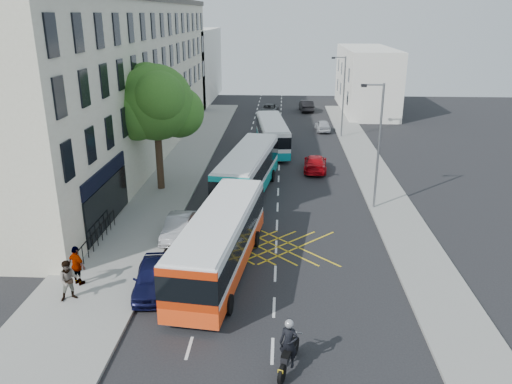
# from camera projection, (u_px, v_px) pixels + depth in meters

# --- Properties ---
(ground) EXTENTS (120.00, 120.00, 0.00)m
(ground) POSITION_uv_depth(u_px,v_px,m) (274.00, 307.00, 21.78)
(ground) COLOR black
(ground) RESTS_ON ground
(pavement_left) EXTENTS (5.00, 70.00, 0.15)m
(pavement_left) POSITION_uv_depth(u_px,v_px,m) (161.00, 189.00, 36.29)
(pavement_left) COLOR gray
(pavement_left) RESTS_ON ground
(pavement_right) EXTENTS (3.00, 70.00, 0.15)m
(pavement_right) POSITION_uv_depth(u_px,v_px,m) (383.00, 193.00, 35.48)
(pavement_right) COLOR gray
(pavement_right) RESTS_ON ground
(terrace_main) EXTENTS (8.30, 45.00, 13.50)m
(terrace_main) POSITION_uv_depth(u_px,v_px,m) (119.00, 79.00, 43.23)
(terrace_main) COLOR beige
(terrace_main) RESTS_ON ground
(terrace_far) EXTENTS (8.00, 20.00, 10.00)m
(terrace_far) POSITION_uv_depth(u_px,v_px,m) (186.00, 65.00, 72.50)
(terrace_far) COLOR silver
(terrace_far) RESTS_ON ground
(building_right) EXTENTS (6.00, 18.00, 8.00)m
(building_right) POSITION_uv_depth(u_px,v_px,m) (366.00, 79.00, 64.99)
(building_right) COLOR silver
(building_right) RESTS_ON ground
(street_tree) EXTENTS (6.30, 5.70, 8.80)m
(street_tree) POSITION_uv_depth(u_px,v_px,m) (155.00, 103.00, 34.16)
(street_tree) COLOR #382619
(street_tree) RESTS_ON pavement_left
(lamp_near) EXTENTS (1.45, 0.15, 8.00)m
(lamp_near) POSITION_uv_depth(u_px,v_px,m) (378.00, 140.00, 31.19)
(lamp_near) COLOR slate
(lamp_near) RESTS_ON pavement_right
(lamp_far) EXTENTS (1.45, 0.15, 8.00)m
(lamp_far) POSITION_uv_depth(u_px,v_px,m) (343.00, 93.00, 49.99)
(lamp_far) COLOR slate
(lamp_far) RESTS_ON pavement_right
(railings) EXTENTS (0.08, 5.60, 1.14)m
(railings) POSITION_uv_depth(u_px,v_px,m) (97.00, 236.00, 27.01)
(railings) COLOR black
(railings) RESTS_ON pavement_left
(bus_near) EXTENTS (3.82, 11.13, 3.07)m
(bus_near) POSITION_uv_depth(u_px,v_px,m) (220.00, 241.00, 24.35)
(bus_near) COLOR silver
(bus_near) RESTS_ON ground
(bus_mid) EXTENTS (4.08, 11.33, 3.12)m
(bus_mid) POSITION_uv_depth(u_px,v_px,m) (248.00, 171.00, 35.06)
(bus_mid) COLOR silver
(bus_mid) RESTS_ON ground
(bus_far) EXTENTS (3.45, 10.21, 2.81)m
(bus_far) POSITION_uv_depth(u_px,v_px,m) (272.00, 135.00, 46.40)
(bus_far) COLOR silver
(bus_far) RESTS_ON ground
(motorbike) EXTENTS (0.90, 2.26, 2.06)m
(motorbike) POSITION_uv_depth(u_px,v_px,m) (289.00, 346.00, 17.72)
(motorbike) COLOR black
(motorbike) RESTS_ON ground
(parked_car_blue) EXTENTS (2.15, 4.23, 1.38)m
(parked_car_blue) POSITION_uv_depth(u_px,v_px,m) (153.00, 277.00, 22.89)
(parked_car_blue) COLOR #0C0E33
(parked_car_blue) RESTS_ON ground
(parked_car_silver) EXTENTS (1.47, 3.87, 1.26)m
(parked_car_silver) POSITION_uv_depth(u_px,v_px,m) (178.00, 227.00, 28.42)
(parked_car_silver) COLOR #999BA0
(parked_car_silver) RESTS_ON ground
(red_hatchback) EXTENTS (2.08, 4.54, 1.29)m
(red_hatchback) POSITION_uv_depth(u_px,v_px,m) (315.00, 163.00, 40.51)
(red_hatchback) COLOR #BF0810
(red_hatchback) RESTS_ON ground
(distant_car_grey) EXTENTS (2.61, 4.75, 1.26)m
(distant_car_grey) POSITION_uv_depth(u_px,v_px,m) (269.00, 110.00, 63.15)
(distant_car_grey) COLOR #393C40
(distant_car_grey) RESTS_ON ground
(distant_car_silver) EXTENTS (1.64, 3.71, 1.24)m
(distant_car_silver) POSITION_uv_depth(u_px,v_px,m) (323.00, 126.00, 54.19)
(distant_car_silver) COLOR #B6B8BE
(distant_car_silver) RESTS_ON ground
(distant_car_dark) EXTENTS (1.91, 4.53, 1.45)m
(distant_car_dark) POSITION_uv_depth(u_px,v_px,m) (306.00, 106.00, 65.31)
(distant_car_dark) COLOR black
(distant_car_dark) RESTS_ON ground
(pedestrian_near) EXTENTS (1.14, 1.06, 1.88)m
(pedestrian_near) POSITION_uv_depth(u_px,v_px,m) (69.00, 280.00, 21.81)
(pedestrian_near) COLOR gray
(pedestrian_near) RESTS_ON pavement_left
(pedestrian_far) EXTENTS (1.21, 1.01, 1.94)m
(pedestrian_far) POSITION_uv_depth(u_px,v_px,m) (77.00, 266.00, 23.04)
(pedestrian_far) COLOR gray
(pedestrian_far) RESTS_ON pavement_left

